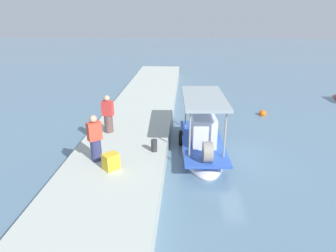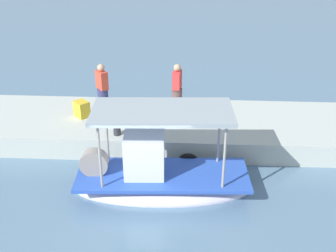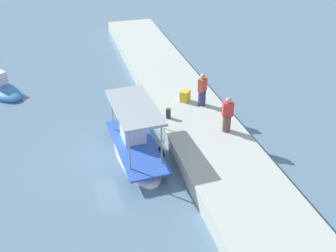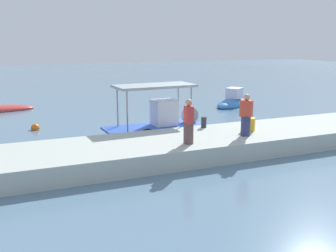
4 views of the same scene
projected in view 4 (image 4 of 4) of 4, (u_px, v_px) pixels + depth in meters
The scene contains 9 objects.
ground_plane at pixel (158, 133), 19.55m from camera, with size 120.00×120.00×0.00m, color slate.
dock_quay at pixel (194, 145), 15.85m from camera, with size 36.00×3.62×0.74m, color #B3BAB1.
main_fishing_boat at pixel (157, 128), 18.66m from camera, with size 5.16×2.08×2.89m.
fisherman_near_bollard at pixel (189, 124), 14.53m from camera, with size 0.44×0.52×1.71m.
fisherman_by_crate at pixel (246, 117), 15.75m from camera, with size 0.54×0.55×1.73m.
mooring_bollard at pixel (204, 122), 17.37m from camera, with size 0.24×0.24×0.48m, color #2D2D33.
cargo_crate at pixel (249, 124), 16.72m from camera, with size 0.50×0.40×0.57m, color gold.
marker_buoy at pixel (35, 128), 20.22m from camera, with size 0.45×0.45×0.45m.
moored_boat_mid at pixel (232, 102), 27.57m from camera, with size 3.85×3.31×1.50m.
Camera 4 is at (-6.93, -17.71, 4.58)m, focal length 41.32 mm.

